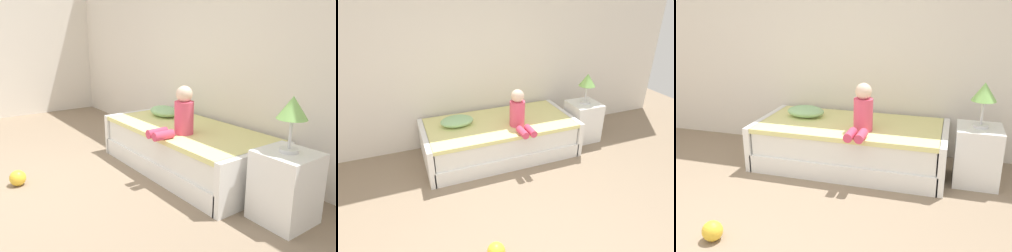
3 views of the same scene
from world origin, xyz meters
TOP-DOWN VIEW (x-y plane):
  - wall_rear at (0.00, 2.60)m, footprint 7.20×0.10m
  - bed at (0.38, 2.00)m, footprint 2.11×1.00m
  - nightstand at (1.73, 1.95)m, footprint 0.44×0.44m
  - table_lamp at (1.73, 1.95)m, footprint 0.24×0.24m
  - child_figure at (0.57, 1.77)m, footprint 0.20×0.51m
  - pillow at (-0.18, 2.10)m, footprint 0.44×0.30m
  - toy_ball at (-0.27, 0.32)m, footprint 0.16×0.16m

SIDE VIEW (x-z plane):
  - toy_ball at x=-0.27m, z-range 0.00..0.16m
  - bed at x=0.38m, z-range 0.00..0.50m
  - nightstand at x=1.73m, z-range 0.00..0.60m
  - pillow at x=-0.18m, z-range 0.50..0.63m
  - child_figure at x=0.57m, z-range 0.45..0.96m
  - table_lamp at x=1.73m, z-range 0.71..1.16m
  - wall_rear at x=0.00m, z-range 0.00..2.90m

